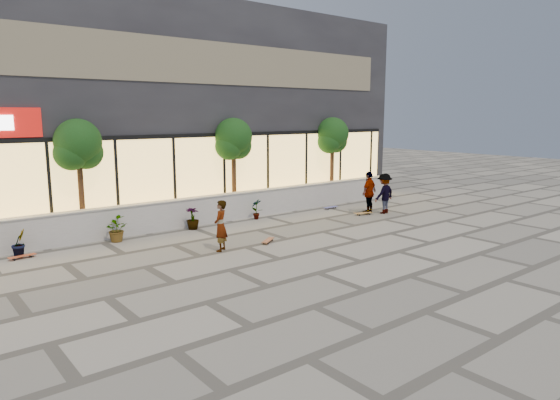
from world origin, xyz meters
TOP-DOWN VIEW (x-y plane):
  - ground at (0.00, 0.00)m, footprint 80.00×80.00m
  - planter_wall at (0.00, 7.00)m, footprint 22.00×0.42m
  - retail_building at (-0.00, 12.49)m, footprint 24.00×9.17m
  - shrub_b at (-5.70, 6.45)m, footprint 0.57×0.57m
  - shrub_c at (-2.90, 6.45)m, footprint 0.68×0.77m
  - shrub_d at (-0.10, 6.45)m, footprint 0.64×0.64m
  - shrub_e at (2.70, 6.45)m, footprint 0.46×0.35m
  - tree_midwest at (-3.50, 7.70)m, footprint 1.60×1.50m
  - tree_mideast at (2.50, 7.70)m, footprint 1.60×1.50m
  - tree_east at (8.00, 7.70)m, footprint 1.60×1.50m
  - skater_center at (-0.83, 3.39)m, footprint 0.67×0.64m
  - skater_right_near at (7.00, 4.49)m, footprint 1.10×0.67m
  - skater_right_far at (7.51, 4.12)m, footprint 1.12×0.70m
  - skateboard_center at (0.86, 3.28)m, footprint 0.73×0.59m
  - skateboard_left at (-5.70, 6.20)m, footprint 0.75×0.28m
  - skateboard_right_near at (6.60, 4.39)m, footprint 0.81×0.39m
  - skateboard_right_far at (6.50, 6.20)m, footprint 0.72×0.19m

SIDE VIEW (x-z plane):
  - ground at x=0.00m, z-range 0.00..0.00m
  - skateboard_right_far at x=6.50m, z-range 0.03..0.12m
  - skateboard_left at x=-5.70m, z-range 0.03..0.12m
  - skateboard_center at x=0.86m, z-range 0.03..0.12m
  - skateboard_right_near at x=6.60m, z-range 0.03..0.13m
  - shrub_b at x=-5.70m, z-range 0.00..0.81m
  - shrub_c at x=-2.90m, z-range 0.00..0.81m
  - shrub_d at x=-0.10m, z-range 0.00..0.81m
  - shrub_e at x=2.70m, z-range 0.00..0.81m
  - planter_wall at x=0.00m, z-range 0.00..1.04m
  - skater_center at x=-0.83m, z-range 0.00..1.54m
  - skater_right_far at x=7.51m, z-range 0.00..1.66m
  - skater_right_near at x=7.00m, z-range 0.00..1.75m
  - tree_midwest at x=-3.50m, z-range 1.03..4.94m
  - tree_mideast at x=2.50m, z-range 1.03..4.94m
  - tree_east at x=8.00m, z-range 1.03..4.94m
  - retail_building at x=0.00m, z-range 0.00..8.50m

